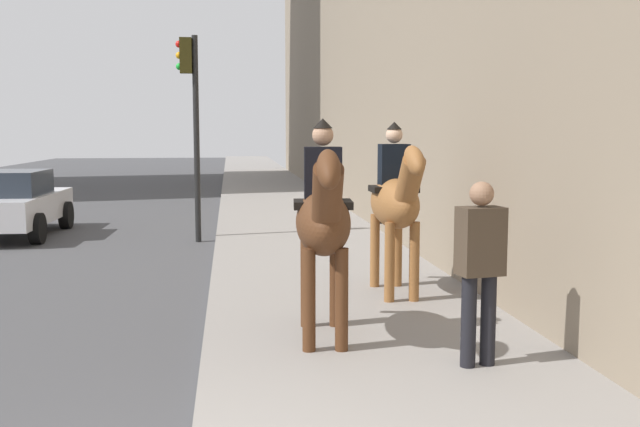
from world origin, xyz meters
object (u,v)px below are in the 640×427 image
Objects in this scene: mounted_horse_near at (323,219)px; mounted_horse_far at (396,200)px; pedestrian_greeting at (480,261)px; car_near_lane at (10,203)px; traffic_light_near_curb at (192,106)px.

mounted_horse_far is at bearing 152.55° from mounted_horse_near.
pedestrian_greeting is at bearing 1.61° from mounted_horse_far.
traffic_light_near_curb is at bearing -106.35° from car_near_lane.
traffic_light_near_curb reaches higher than car_near_lane.
mounted_horse_near is 2.27m from mounted_horse_far.
traffic_light_near_curb is (5.71, 2.88, 1.41)m from mounted_horse_far.
mounted_horse_near reaches higher than pedestrian_greeting.
mounted_horse_near is 10.55m from car_near_lane.
mounted_horse_near is 1.66m from pedestrian_greeting.
car_near_lane is at bearing 26.01° from pedestrian_greeting.
mounted_horse_near reaches higher than car_near_lane.
pedestrian_greeting is at bearing -143.72° from car_near_lane.
car_near_lane is 4.64m from traffic_light_near_curb.
mounted_horse_near is 0.55× the size of traffic_light_near_curb.
car_near_lane is 0.92× the size of traffic_light_near_curb.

